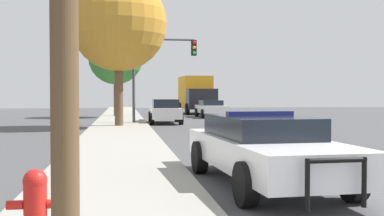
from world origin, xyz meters
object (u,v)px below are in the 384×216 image
(fire_hydrant, at_px, (35,200))
(car_background_oncoming, at_px, (211,108))
(traffic_light, at_px, (160,62))
(box_truck, at_px, (196,94))
(tree_sidewalk_far, at_px, (116,57))
(tree_sidewalk_mid, at_px, (119,23))
(police_car, at_px, (264,147))
(car_background_midblock, at_px, (165,111))

(fire_hydrant, xyz_separation_m, car_background_oncoming, (7.56, 30.02, 0.17))
(traffic_light, bearing_deg, box_truck, 73.63)
(tree_sidewalk_far, bearing_deg, traffic_light, -73.67)
(fire_hydrant, xyz_separation_m, box_truck, (7.51, 36.99, 1.25))
(fire_hydrant, relative_size, tree_sidewalk_mid, 0.10)
(tree_sidewalk_far, bearing_deg, police_car, -83.48)
(traffic_light, bearing_deg, car_background_midblock, 69.53)
(traffic_light, height_order, car_background_oncoming, traffic_light)
(car_background_oncoming, bearing_deg, tree_sidewalk_far, -6.98)
(box_truck, xyz_separation_m, tree_sidewalk_mid, (-6.72, -17.65, 3.58))
(police_car, relative_size, traffic_light, 1.11)
(police_car, bearing_deg, tree_sidewalk_far, -86.95)
(tree_sidewalk_mid, bearing_deg, traffic_light, 48.41)
(tree_sidewalk_far, bearing_deg, box_truck, 41.16)
(police_car, bearing_deg, car_background_oncoming, -101.82)
(car_background_oncoming, distance_m, tree_sidewalk_mid, 13.48)
(fire_hydrant, height_order, car_background_midblock, car_background_midblock)
(fire_hydrant, height_order, tree_sidewalk_mid, tree_sidewalk_mid)
(fire_hydrant, distance_m, tree_sidewalk_mid, 19.95)
(fire_hydrant, height_order, tree_sidewalk_far, tree_sidewalk_far)
(car_background_oncoming, xyz_separation_m, car_background_midblock, (-4.08, -7.05, 0.06))
(fire_hydrant, xyz_separation_m, car_background_midblock, (3.48, 22.98, 0.23))
(car_background_midblock, distance_m, tree_sidewalk_mid, 6.45)
(police_car, distance_m, tree_sidewalk_mid, 17.00)
(police_car, relative_size, tree_sidewalk_mid, 0.71)
(car_background_oncoming, bearing_deg, traffic_light, 60.67)
(car_background_midblock, height_order, box_truck, box_truck)
(fire_hydrant, bearing_deg, tree_sidewalk_far, 89.12)
(car_background_midblock, bearing_deg, box_truck, 75.45)
(fire_hydrant, xyz_separation_m, tree_sidewalk_far, (0.47, 30.84, 3.96))
(traffic_light, bearing_deg, fire_hydrant, -98.01)
(traffic_light, distance_m, tree_sidewalk_mid, 3.88)
(police_car, distance_m, box_truck, 34.00)
(fire_hydrant, relative_size, traffic_light, 0.15)
(police_car, height_order, tree_sidewalk_far, tree_sidewalk_far)
(police_car, bearing_deg, car_background_midblock, -93.04)
(tree_sidewalk_mid, bearing_deg, car_background_midblock, 53.56)
(tree_sidewalk_mid, bearing_deg, police_car, -80.02)
(car_background_midblock, height_order, tree_sidewalk_far, tree_sidewalk_far)
(car_background_oncoming, height_order, car_background_midblock, car_background_midblock)
(box_truck, distance_m, tree_sidewalk_mid, 19.23)
(fire_hydrant, distance_m, car_background_midblock, 23.24)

